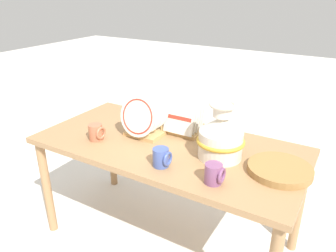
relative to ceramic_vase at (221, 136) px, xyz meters
name	(u,v)px	position (x,y,z in m)	size (l,w,h in m)	color
ground_plane	(168,238)	(-0.33, 0.00, -0.84)	(14.00, 14.00, 0.00)	silver
display_table	(168,155)	(-0.33, 0.00, -0.20)	(1.57, 0.76, 0.71)	#9E754C
ceramic_vase	(221,136)	(0.00, 0.00, 0.00)	(0.26, 0.26, 0.31)	silver
dish_rack_round_plates	(144,120)	(-0.51, 0.02, -0.02)	(0.25, 0.22, 0.27)	tan
dish_rack_square_plates	(185,120)	(-0.32, 0.19, -0.05)	(0.22, 0.20, 0.22)	tan
wicker_charger_stack	(280,169)	(0.32, 0.01, -0.11)	(0.32, 0.32, 0.04)	olive
mug_terracotta_glaze	(96,132)	(-0.72, -0.18, -0.08)	(0.09, 0.08, 0.10)	#B76647
mug_cobalt_glaze	(162,158)	(-0.22, -0.24, -0.08)	(0.09, 0.08, 0.10)	#42569E
mug_plum_glaze	(214,174)	(0.08, -0.25, -0.08)	(0.09, 0.08, 0.10)	#7A4770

